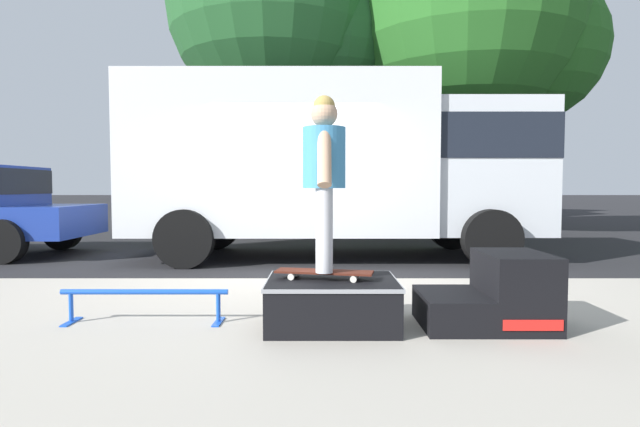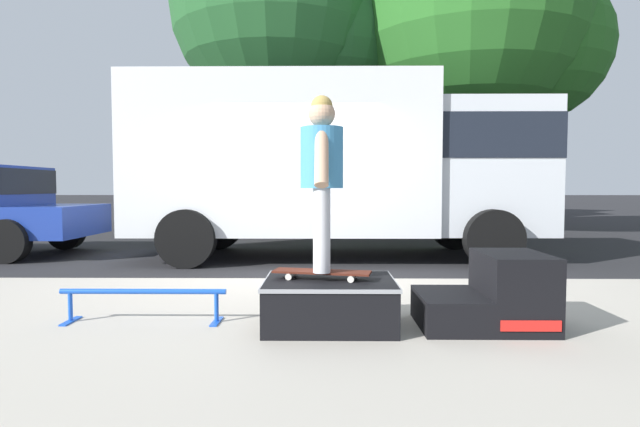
{
  "view_description": "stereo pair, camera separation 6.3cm",
  "coord_description": "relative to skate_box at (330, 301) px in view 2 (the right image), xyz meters",
  "views": [
    {
      "loc": [
        0.39,
        -6.56,
        1.24
      ],
      "look_at": [
        0.4,
        -1.74,
        0.98
      ],
      "focal_mm": 28.04,
      "sensor_mm": 36.0,
      "label": 1
    },
    {
      "loc": [
        0.45,
        -6.56,
        1.24
      ],
      "look_at": [
        0.4,
        -1.74,
        0.98
      ],
      "focal_mm": 28.04,
      "sensor_mm": 36.0,
      "label": 2
    }
  ],
  "objects": [
    {
      "name": "ground_plane",
      "position": [
        -0.49,
        2.59,
        -0.32
      ],
      "size": [
        140.0,
        140.0,
        0.0
      ],
      "primitive_type": "plane",
      "color": "black"
    },
    {
      "name": "sidewalk_slab",
      "position": [
        -0.49,
        -0.41,
        -0.26
      ],
      "size": [
        50.0,
        5.0,
        0.12
      ],
      "primitive_type": "cube",
      "color": "#A8A093",
      "rests_on": "ground"
    },
    {
      "name": "skate_box",
      "position": [
        0.0,
        0.0,
        0.0
      ],
      "size": [
        1.04,
        0.82,
        0.38
      ],
      "color": "black",
      "rests_on": "sidewalk_slab"
    },
    {
      "name": "kicker_ramp",
      "position": [
        1.31,
        -0.0,
        0.04
      ],
      "size": [
        1.01,
        0.73,
        0.59
      ],
      "color": "black",
      "rests_on": "sidewalk_slab"
    },
    {
      "name": "grind_rail",
      "position": [
        -1.54,
        0.1,
        0.0
      ],
      "size": [
        1.37,
        0.28,
        0.28
      ],
      "color": "blue",
      "rests_on": "sidewalk_slab"
    },
    {
      "name": "skateboard",
      "position": [
        -0.06,
        0.0,
        0.23
      ],
      "size": [
        0.8,
        0.35,
        0.07
      ],
      "color": "#4C1E14",
      "rests_on": "skate_box"
    },
    {
      "name": "skater_kid",
      "position": [
        -0.06,
        0.0,
        1.06
      ],
      "size": [
        0.34,
        0.72,
        1.39
      ],
      "color": "silver",
      "rests_on": "skateboard"
    },
    {
      "name": "box_truck",
      "position": [
        0.2,
        4.79,
        1.38
      ],
      "size": [
        6.91,
        2.63,
        3.05
      ],
      "color": "silver",
      "rests_on": "ground"
    },
    {
      "name": "street_tree_main",
      "position": [
        3.93,
        8.9,
        5.01
      ],
      "size": [
        6.39,
        5.81,
        8.41
      ],
      "color": "brown",
      "rests_on": "ground"
    },
    {
      "name": "street_tree_neighbour",
      "position": [
        -0.98,
        9.06,
        5.26
      ],
      "size": [
        5.85,
        5.32,
        8.41
      ],
      "color": "brown",
      "rests_on": "ground"
    },
    {
      "name": "house_behind",
      "position": [
        0.75,
        17.24,
        3.92
      ],
      "size": [
        9.54,
        8.23,
        8.4
      ],
      "color": "silver",
      "rests_on": "ground"
    }
  ]
}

